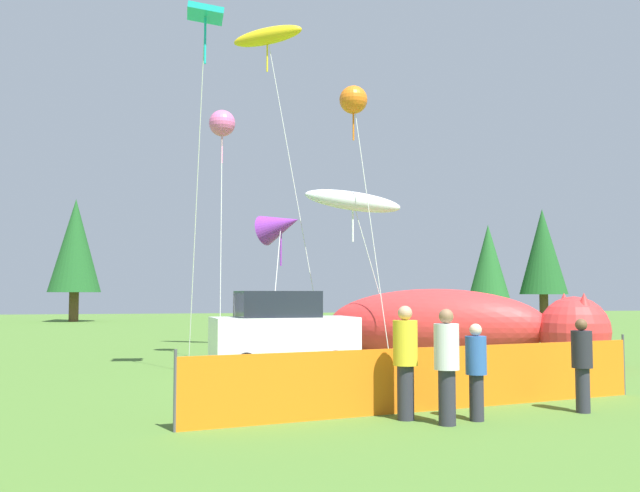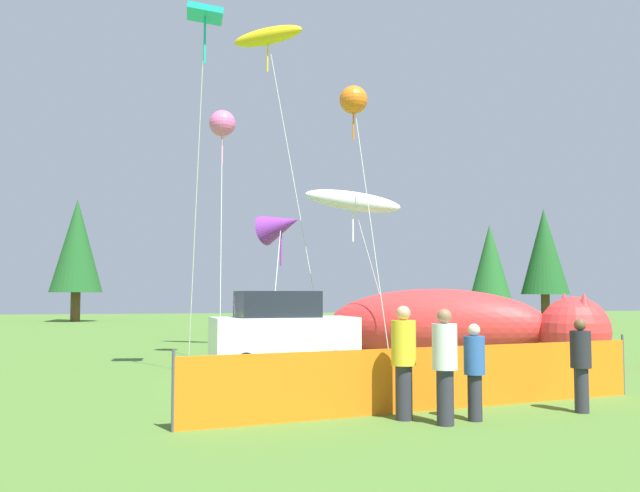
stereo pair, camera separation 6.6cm
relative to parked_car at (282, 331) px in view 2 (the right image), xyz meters
The scene contains 18 objects.
ground_plane 3.88m from the parked_car, 60.46° to the right, with size 120.00×120.00×0.00m, color #4C752D.
parked_car is the anchor object (origin of this frame).
folding_chair 5.13m from the parked_car, 29.11° to the right, with size 0.67×0.67×0.94m.
inflatable_cat 5.50m from the parked_car, ahead, with size 7.81×6.05×2.23m.
safety_fence 7.59m from the parked_car, 78.78° to the right, with size 9.24×2.04×1.24m.
spectator_in_green_shirt 8.90m from the parked_car, 82.76° to the right, with size 0.40×0.40×1.85m.
spectator_in_black_shirt 9.14m from the parked_car, 64.52° to the right, with size 0.36×0.36×1.65m.
spectator_in_red_shirt 8.26m from the parked_car, 85.54° to the right, with size 0.41×0.41×1.89m.
spectator_in_blue_shirt 8.75m from the parked_car, 78.46° to the right, with size 0.35×0.35×1.59m.
kite_yellow_hero 11.49m from the parked_car, 86.26° to the left, with size 3.06×2.68×11.72m.
kite_pink_octopus 7.39m from the parked_car, 113.97° to the left, with size 0.85×2.29×8.00m.
kite_teal_diamond 8.46m from the parked_car, 144.92° to the right, with size 0.94×2.03×9.35m.
kite_orange_flower 7.81m from the parked_car, 35.18° to the left, with size 1.18×1.85×8.67m.
kite_white_ghost 5.23m from the parked_car, 39.01° to the left, with size 3.19×1.26×5.60m.
kite_purple_delta 4.27m from the parked_car, 81.15° to the left, with size 1.79×3.67×4.91m.
horizon_tree_east 37.85m from the parked_car, 104.47° to the left, with size 3.85×3.85×9.19m.
horizon_tree_west 38.89m from the parked_car, 49.29° to the left, with size 3.58×3.58×8.54m.
horizon_tree_northeast 37.17m from the parked_car, 55.01° to the left, with size 3.08×3.08×7.34m.
Camera 2 is at (-5.20, -16.32, 2.09)m, focal length 40.00 mm.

